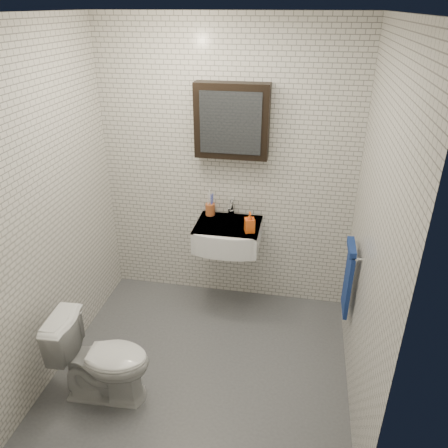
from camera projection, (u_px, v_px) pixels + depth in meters
name	position (u px, v px, depth m)	size (l,w,h in m)	color
ground	(204.00, 362.00, 3.45)	(2.20, 2.00, 0.01)	#4E5156
room_shell	(199.00, 192.00, 2.79)	(2.22, 2.02, 2.51)	silver
washbasin	(227.00, 236.00, 3.75)	(0.55, 0.50, 0.20)	white
faucet	(231.00, 210.00, 3.84)	(0.06, 0.20, 0.15)	silver
mirror_cabinet	(232.00, 121.00, 3.49)	(0.60, 0.15, 0.60)	black
towel_rail	(349.00, 276.00, 3.26)	(0.09, 0.30, 0.58)	silver
toothbrush_cup	(210.00, 209.00, 3.88)	(0.10, 0.10, 0.23)	#AA542A
soap_bottle	(250.00, 222.00, 3.58)	(0.08, 0.08, 0.18)	orange
toilet	(102.00, 358.00, 3.03)	(0.38, 0.66, 0.67)	white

